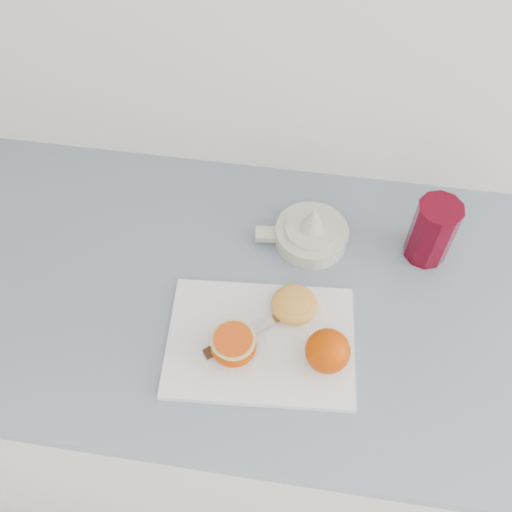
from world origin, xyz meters
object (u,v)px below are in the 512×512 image
(half_orange, at_px, (234,345))
(counter, at_px, (323,395))
(red_tumbler, at_px, (432,233))
(cutting_board, at_px, (261,342))
(citrus_juicer, at_px, (311,232))

(half_orange, bearing_deg, counter, 37.12)
(counter, height_order, red_tumbler, red_tumbler)
(cutting_board, relative_size, half_orange, 4.16)
(cutting_board, xyz_separation_m, citrus_juicer, (0.06, 0.23, 0.02))
(cutting_board, relative_size, red_tumbler, 2.38)
(counter, bearing_deg, half_orange, -142.88)
(counter, height_order, citrus_juicer, citrus_juicer)
(cutting_board, height_order, citrus_juicer, citrus_juicer)
(citrus_juicer, xyz_separation_m, red_tumbler, (0.21, 0.00, 0.04))
(citrus_juicer, relative_size, red_tumbler, 1.33)
(red_tumbler, bearing_deg, counter, -137.78)
(cutting_board, xyz_separation_m, half_orange, (-0.04, -0.03, 0.03))
(cutting_board, distance_m, citrus_juicer, 0.24)
(citrus_juicer, bearing_deg, counter, -57.51)
(counter, bearing_deg, citrus_juicer, 122.49)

